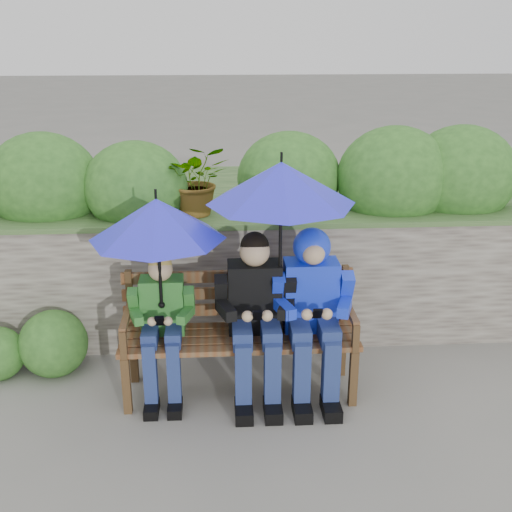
{
  "coord_description": "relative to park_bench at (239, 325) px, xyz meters",
  "views": [
    {
      "loc": [
        -0.25,
        -3.92,
        2.41
      ],
      "look_at": [
        0.0,
        0.1,
        0.95
      ],
      "focal_mm": 45.0,
      "sensor_mm": 36.0,
      "label": 1
    }
  ],
  "objects": [
    {
      "name": "boy_middle",
      "position": [
        0.11,
        -0.08,
        0.14
      ],
      "size": [
        0.54,
        0.62,
        1.14
      ],
      "color": "black",
      "rests_on": "ground"
    },
    {
      "name": "ground",
      "position": [
        0.12,
        -0.02,
        -0.48
      ],
      "size": [
        60.0,
        60.0,
        0.0
      ],
      "primitive_type": "plane",
      "color": "slate",
      "rests_on": "ground"
    },
    {
      "name": "garden_backdrop",
      "position": [
        0.14,
        1.6,
        0.11
      ],
      "size": [
        8.0,
        2.85,
        1.72
      ],
      "color": "#595149",
      "rests_on": "ground"
    },
    {
      "name": "umbrella_right",
      "position": [
        0.27,
        -0.04,
        1.0
      ],
      "size": [
        0.95,
        0.95,
        1.0
      ],
      "color": "#2629E3",
      "rests_on": "ground"
    },
    {
      "name": "park_bench",
      "position": [
        0.0,
        0.0,
        0.0
      ],
      "size": [
        1.6,
        0.47,
        0.84
      ],
      "color": "#46311A",
      "rests_on": "ground"
    },
    {
      "name": "boy_left",
      "position": [
        -0.51,
        -0.06,
        0.09
      ],
      "size": [
        0.43,
        0.5,
        1.0
      ],
      "color": "#2E5B22",
      "rests_on": "ground"
    },
    {
      "name": "boy_right",
      "position": [
        0.49,
        -0.07,
        0.19
      ],
      "size": [
        0.54,
        0.66,
        1.15
      ],
      "color": "#1F34BF",
      "rests_on": "ground"
    },
    {
      "name": "umbrella_left",
      "position": [
        -0.51,
        -0.07,
        0.78
      ],
      "size": [
        0.87,
        0.87,
        0.8
      ],
      "color": "#2629E3",
      "rests_on": "ground"
    }
  ]
}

